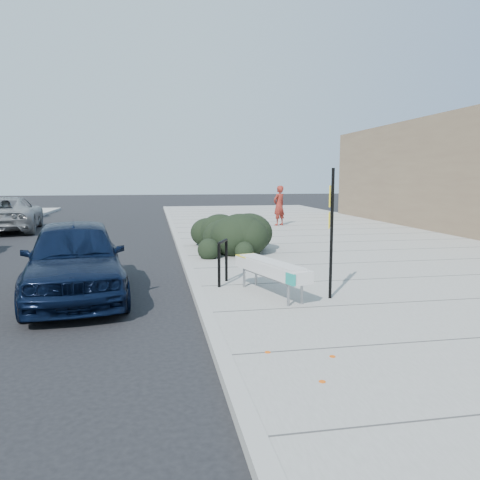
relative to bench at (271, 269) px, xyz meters
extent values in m
plane|color=black|center=(-1.40, -1.00, -0.68)|extent=(120.00, 120.00, 0.00)
cube|color=gray|center=(4.20, 4.00, -0.61)|extent=(11.20, 50.00, 0.15)
cube|color=#9E9E99|center=(-1.40, 4.00, -0.60)|extent=(0.22, 50.00, 0.17)
cylinder|color=gray|center=(0.11, -0.85, -0.32)|extent=(0.05, 0.05, 0.42)
cylinder|color=gray|center=(0.40, -0.76, -0.32)|extent=(0.05, 0.05, 0.42)
cylinder|color=gray|center=(-0.39, 0.76, -0.32)|extent=(0.05, 0.05, 0.42)
cylinder|color=gray|center=(-0.11, 0.85, -0.32)|extent=(0.05, 0.05, 0.42)
cylinder|color=gray|center=(-0.14, -0.04, -0.14)|extent=(0.54, 1.63, 0.04)
cylinder|color=gray|center=(0.14, 0.04, -0.14)|extent=(0.54, 1.63, 0.04)
cube|color=#B2B2B2|center=(0.00, 0.00, 0.01)|extent=(1.09, 2.26, 0.23)
cube|color=yellow|center=(-0.26, 0.84, 0.13)|extent=(0.57, 0.56, 0.02)
cube|color=teal|center=(0.10, -1.02, 0.01)|extent=(0.12, 0.26, 0.21)
cylinder|color=black|center=(-0.92, 0.85, -0.06)|extent=(0.06, 0.06, 0.94)
cylinder|color=black|center=(-0.68, 1.41, -0.06)|extent=(0.06, 0.06, 0.94)
cylinder|color=black|center=(-0.80, 1.13, 0.41)|extent=(0.30, 0.58, 0.06)
cube|color=black|center=(1.08, -0.45, 0.72)|extent=(0.08, 0.08, 2.51)
cube|color=yellow|center=(1.03, -0.43, 1.45)|extent=(0.13, 0.27, 0.41)
cube|color=yellow|center=(1.03, -0.43, 0.99)|extent=(0.13, 0.26, 0.31)
ellipsoid|color=black|center=(0.10, 6.00, 0.16)|extent=(2.64, 4.01, 1.38)
imported|color=black|center=(-3.90, 1.19, 0.14)|extent=(2.57, 5.02, 1.64)
imported|color=gray|center=(-8.90, 14.33, 0.11)|extent=(3.34, 5.98, 1.58)
imported|color=maroon|center=(3.73, 13.13, 0.43)|extent=(0.84, 0.77, 1.93)
camera|label=1|loc=(-2.26, -8.85, 1.80)|focal=35.00mm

